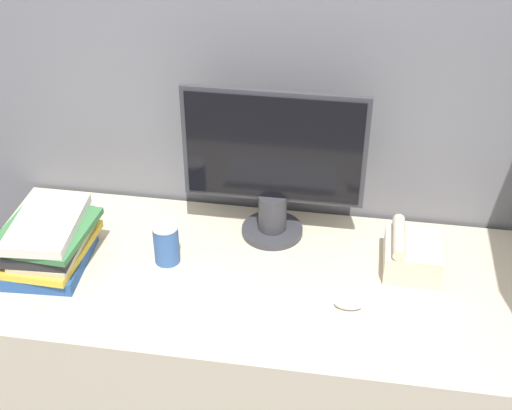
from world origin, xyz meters
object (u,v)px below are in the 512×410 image
Objects in this scene: desk_telephone at (411,254)px; monitor at (273,168)px; mouse at (348,304)px; coffee_cup at (166,243)px; keyboard at (251,302)px; book_stack at (48,242)px.

monitor is at bearing 165.33° from desk_telephone.
mouse is (0.25, -0.31, -0.22)m from monitor.
monitor reaches higher than mouse.
mouse is 0.41× the size of desk_telephone.
monitor is 0.46m from mouse.
desk_telephone is at bearing 6.43° from coffee_cup.
mouse is at bearing -129.24° from desk_telephone.
keyboard is (-0.01, -0.34, -0.22)m from monitor.
keyboard is 0.26m from mouse.
monitor is at bearing 22.57° from book_stack.
monitor is 1.73× the size of book_stack.
desk_telephone reaches higher than mouse.
mouse reaches higher than keyboard.
coffee_cup is at bearing -146.53° from monitor.
coffee_cup is 0.71m from desk_telephone.
monitor reaches higher than keyboard.
monitor is 4.17× the size of coffee_cup.
book_stack is at bearing -168.44° from coffee_cup.
book_stack is 1.04m from desk_telephone.
coffee_cup is at bearing -173.57° from desk_telephone.
book_stack reaches higher than keyboard.
monitor is 0.47m from desk_telephone.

